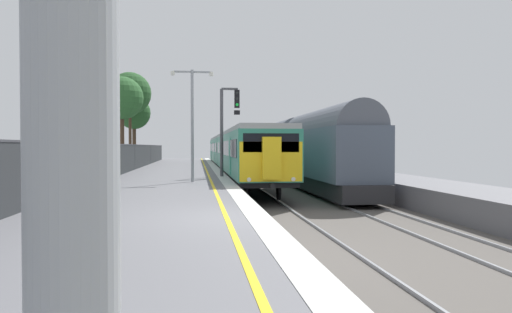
# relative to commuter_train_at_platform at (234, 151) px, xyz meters

# --- Properties ---
(ground) EXTENTS (17.40, 110.00, 1.21)m
(ground) POSITION_rel_commuter_train_at_platform_xyz_m (0.54, -28.35, -1.88)
(ground) COLOR slate
(commuter_train_at_platform) EXTENTS (2.83, 40.17, 3.81)m
(commuter_train_at_platform) POSITION_rel_commuter_train_at_platform_xyz_m (0.00, 0.00, 0.00)
(commuter_train_at_platform) COLOR #2D846B
(commuter_train_at_platform) RESTS_ON ground
(freight_train_adjacent_track) EXTENTS (2.60, 40.19, 4.69)m
(freight_train_adjacent_track) POSITION_rel_commuter_train_at_platform_xyz_m (4.00, -0.55, 0.30)
(freight_train_adjacent_track) COLOR #232326
(freight_train_adjacent_track) RESTS_ON ground
(signal_gantry) EXTENTS (1.10, 0.24, 4.91)m
(signal_gantry) POSITION_rel_commuter_train_at_platform_xyz_m (-1.47, -13.48, 1.80)
(signal_gantry) COLOR #47474C
(signal_gantry) RESTS_ON ground
(platform_lamp_mid) EXTENTS (2.00, 0.20, 5.27)m
(platform_lamp_mid) POSITION_rel_commuter_train_at_platform_xyz_m (-3.33, -17.12, 1.87)
(platform_lamp_mid) COLOR #93999E
(platform_lamp_mid) RESTS_ON ground
(background_tree_left) EXTENTS (4.07, 4.07, 8.83)m
(background_tree_left) POSITION_rel_commuter_train_at_platform_xyz_m (-9.47, 6.87, 5.44)
(background_tree_left) COLOR #473323
(background_tree_left) RESTS_ON ground
(background_tree_centre) EXTENTS (3.70, 3.70, 7.68)m
(background_tree_centre) POSITION_rel_commuter_train_at_platform_xyz_m (-9.43, 1.82, 4.45)
(background_tree_centre) COLOR #473323
(background_tree_centre) RESTS_ON ground
(background_tree_right) EXTENTS (3.45, 3.45, 6.97)m
(background_tree_right) POSITION_rel_commuter_train_at_platform_xyz_m (-9.65, 11.23, 3.84)
(background_tree_right) COLOR #473323
(background_tree_right) RESTS_ON ground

